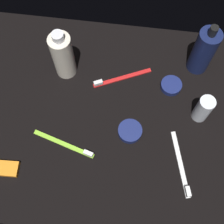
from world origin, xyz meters
TOP-DOWN VIEW (x-y plane):
  - ground_plane at (0.00, 0.00)cm, footprint 84.00×64.00cm
  - lotion_bottle at (-23.40, -19.62)cm, footprint 6.21×6.21cm
  - bodywash_bottle at (15.48, -13.13)cm, footprint 6.10×6.10cm
  - deodorant_stick at (-24.40, -3.27)cm, footprint 4.24×4.24cm
  - toothbrush_lime at (10.95, 10.22)cm, footprint 17.63×6.11cm
  - toothbrush_red at (-0.52, -11.97)cm, footprint 16.82×8.70cm
  - toothbrush_white at (-20.08, 12.42)cm, footprint 5.93×17.67cm
  - cream_tin_left at (-16.01, -11.35)cm, footprint 6.13×6.13cm
  - cream_tin_right at (-5.52, 4.21)cm, footprint 6.66×6.66cm

SIDE VIEW (x-z plane):
  - ground_plane at x=0.00cm, z-range -1.20..0.00cm
  - toothbrush_lime at x=10.95cm, z-range -0.44..1.66cm
  - toothbrush_red at x=-0.52cm, z-range -0.44..1.66cm
  - toothbrush_white at x=-20.08cm, z-range -0.44..1.66cm
  - cream_tin_left at x=-16.01cm, z-range 0.00..1.80cm
  - cream_tin_right at x=-5.52cm, z-range 0.00..1.96cm
  - deodorant_stick at x=-24.40cm, z-range 0.00..9.52cm
  - lotion_bottle at x=-23.40cm, z-range -1.20..17.11cm
  - bodywash_bottle at x=15.48cm, z-range -0.77..16.89cm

